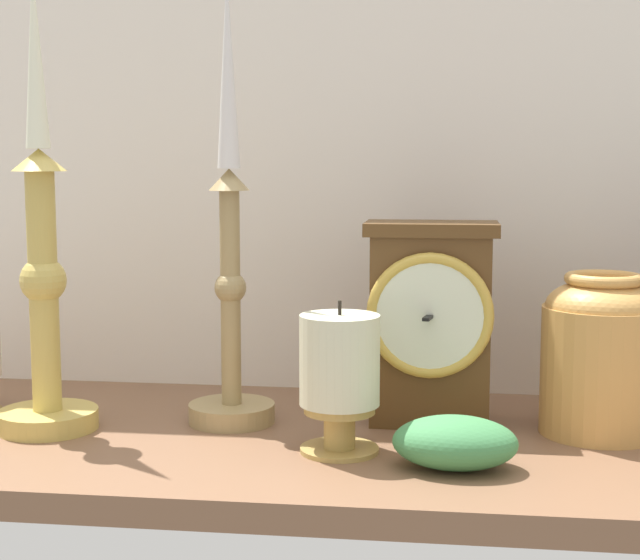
{
  "coord_description": "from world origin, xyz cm",
  "views": [
    {
      "loc": [
        9.34,
        -84.06,
        24.59
      ],
      "look_at": [
        -1.74,
        0.0,
        14.0
      ],
      "focal_mm": 54.42,
      "sensor_mm": 36.0,
      "label": 1
    }
  ],
  "objects_px": {
    "brass_vase_jar": "(601,351)",
    "pillar_candle_near_clock": "(340,374)",
    "candlestick_tall_center": "(43,282)",
    "mantel_clock": "(430,321)",
    "candlestick_tall_left": "(230,275)"
  },
  "relations": [
    {
      "from": "candlestick_tall_center",
      "to": "brass_vase_jar",
      "type": "bearing_deg",
      "value": 5.93
    },
    {
      "from": "brass_vase_jar",
      "to": "candlestick_tall_center",
      "type": "bearing_deg",
      "value": -174.07
    },
    {
      "from": "mantel_clock",
      "to": "brass_vase_jar",
      "type": "relative_size",
      "value": 1.29
    },
    {
      "from": "brass_vase_jar",
      "to": "pillar_candle_near_clock",
      "type": "distance_m",
      "value": 0.24
    },
    {
      "from": "brass_vase_jar",
      "to": "candlestick_tall_left",
      "type": "bearing_deg",
      "value": -178.82
    },
    {
      "from": "mantel_clock",
      "to": "candlestick_tall_center",
      "type": "xyz_separation_m",
      "value": [
        -0.35,
        -0.07,
        0.04
      ]
    },
    {
      "from": "candlestick_tall_left",
      "to": "pillar_candle_near_clock",
      "type": "distance_m",
      "value": 0.15
    },
    {
      "from": "mantel_clock",
      "to": "pillar_candle_near_clock",
      "type": "bearing_deg",
      "value": -125.92
    },
    {
      "from": "mantel_clock",
      "to": "candlestick_tall_center",
      "type": "relative_size",
      "value": 0.45
    },
    {
      "from": "candlestick_tall_center",
      "to": "brass_vase_jar",
      "type": "xyz_separation_m",
      "value": [
        0.5,
        0.05,
        -0.06
      ]
    },
    {
      "from": "mantel_clock",
      "to": "candlestick_tall_center",
      "type": "bearing_deg",
      "value": -169.06
    },
    {
      "from": "brass_vase_jar",
      "to": "pillar_candle_near_clock",
      "type": "height_order",
      "value": "brass_vase_jar"
    },
    {
      "from": "candlestick_tall_left",
      "to": "brass_vase_jar",
      "type": "height_order",
      "value": "candlestick_tall_left"
    },
    {
      "from": "mantel_clock",
      "to": "pillar_candle_near_clock",
      "type": "xyz_separation_m",
      "value": [
        -0.07,
        -0.1,
        -0.03
      ]
    },
    {
      "from": "pillar_candle_near_clock",
      "to": "mantel_clock",
      "type": "bearing_deg",
      "value": 54.08
    }
  ]
}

